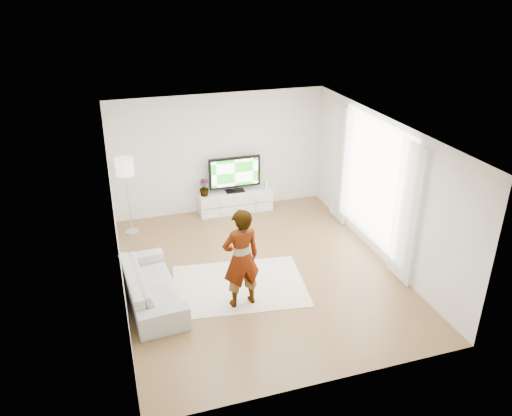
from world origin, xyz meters
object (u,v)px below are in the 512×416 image
object	(u,v)px
television	(235,173)
rug	(239,285)
floor_lamp	(125,170)
sofa	(152,286)
player	(241,259)
media_console	(235,201)

from	to	relation	value
television	rug	distance (m)	3.37
floor_lamp	sofa	bearing A→B (deg)	-87.07
rug	player	distance (m)	1.06
television	rug	world-z (taller)	television
television	rug	xyz separation A→B (m)	(-0.78, -3.14, -0.95)
media_console	rug	bearing A→B (deg)	-103.99
rug	sofa	size ratio (longest dim) A/B	1.12
media_console	television	bearing A→B (deg)	90.00
player	floor_lamp	world-z (taller)	player
sofa	floor_lamp	distance (m)	2.95
rug	player	size ratio (longest dim) A/B	1.32
media_console	television	distance (m)	0.71
rug	sofa	world-z (taller)	sofa
media_console	sofa	bearing A→B (deg)	-127.00
media_console	floor_lamp	xyz separation A→B (m)	(-2.47, -0.38, 1.21)
television	floor_lamp	world-z (taller)	floor_lamp
sofa	media_console	bearing A→B (deg)	-41.79
rug	sofa	distance (m)	1.59
media_console	sofa	distance (m)	3.88
media_console	television	xyz separation A→B (m)	(-0.00, 0.03, 0.71)
media_console	floor_lamp	size ratio (longest dim) A/B	1.01
media_console	rug	size ratio (longest dim) A/B	0.74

